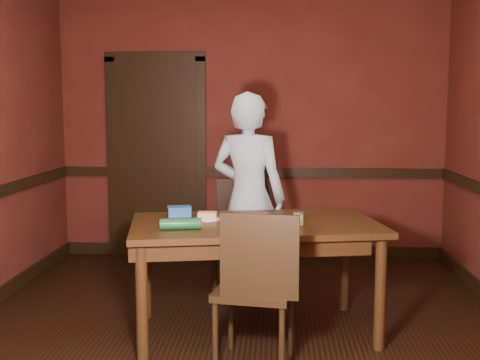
# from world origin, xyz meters

# --- Properties ---
(floor) EXTENTS (4.00, 4.50, 0.01)m
(floor) POSITION_xyz_m (0.00, 0.00, 0.00)
(floor) COLOR black
(floor) RESTS_ON ground
(wall_back) EXTENTS (4.00, 0.02, 2.70)m
(wall_back) POSITION_xyz_m (0.00, 2.25, 1.35)
(wall_back) COLOR #58221A
(wall_back) RESTS_ON ground
(wall_front) EXTENTS (4.00, 0.02, 2.70)m
(wall_front) POSITION_xyz_m (0.00, -2.25, 1.35)
(wall_front) COLOR #58221A
(wall_front) RESTS_ON ground
(dado_back) EXTENTS (4.00, 0.03, 0.10)m
(dado_back) POSITION_xyz_m (0.00, 2.23, 0.90)
(dado_back) COLOR black
(dado_back) RESTS_ON ground
(baseboard_back) EXTENTS (4.00, 0.03, 0.12)m
(baseboard_back) POSITION_xyz_m (0.00, 2.23, 0.06)
(baseboard_back) COLOR black
(baseboard_back) RESTS_ON ground
(door) EXTENTS (1.05, 0.07, 2.20)m
(door) POSITION_xyz_m (-1.00, 2.22, 1.09)
(door) COLOR black
(door) RESTS_ON ground
(dining_table) EXTENTS (1.84, 1.25, 0.79)m
(dining_table) POSITION_xyz_m (0.12, 0.05, 0.40)
(dining_table) COLOR #311D0C
(dining_table) RESTS_ON floor
(chair_far) EXTENTS (0.52, 0.52, 0.98)m
(chair_far) POSITION_xyz_m (-0.06, 0.85, 0.49)
(chair_far) COLOR black
(chair_far) RESTS_ON floor
(chair_near) EXTENTS (0.53, 0.53, 0.98)m
(chair_near) POSITION_xyz_m (0.14, -0.47, 0.49)
(chair_near) COLOR black
(chair_near) RESTS_ON floor
(person) EXTENTS (0.72, 0.58, 1.70)m
(person) POSITION_xyz_m (0.04, 0.81, 0.85)
(person) COLOR silver
(person) RESTS_ON floor
(sandwich_plate) EXTENTS (0.28, 0.28, 0.07)m
(sandwich_plate) POSITION_xyz_m (0.18, -0.00, 0.81)
(sandwich_plate) COLOR silver
(sandwich_plate) RESTS_ON dining_table
(sauce_jar) EXTENTS (0.07, 0.07, 0.09)m
(sauce_jar) POSITION_xyz_m (0.42, -0.03, 0.84)
(sauce_jar) COLOR #658B45
(sauce_jar) RESTS_ON dining_table
(cheese_saucer) EXTENTS (0.18, 0.18, 0.05)m
(cheese_saucer) POSITION_xyz_m (-0.22, 0.12, 0.82)
(cheese_saucer) COLOR silver
(cheese_saucer) RESTS_ON dining_table
(food_tub) EXTENTS (0.19, 0.15, 0.07)m
(food_tub) POSITION_xyz_m (-0.44, 0.24, 0.83)
(food_tub) COLOR blue
(food_tub) RESTS_ON dining_table
(wrapped_veg) EXTENTS (0.28, 0.12, 0.08)m
(wrapped_veg) POSITION_xyz_m (-0.35, -0.23, 0.83)
(wrapped_veg) COLOR #114921
(wrapped_veg) RESTS_ON dining_table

